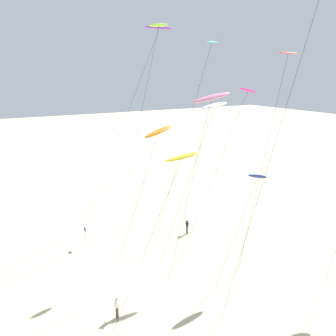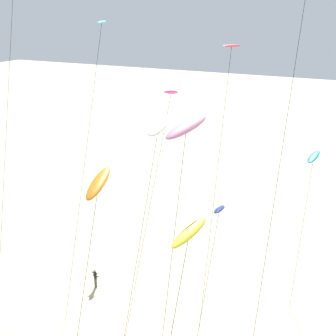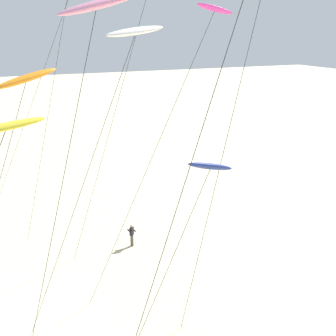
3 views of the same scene
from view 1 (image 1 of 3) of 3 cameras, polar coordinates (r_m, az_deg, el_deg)
ground_plane at (r=34.73m, az=-4.90°, el=-16.44°), size 260.00×260.00×0.00m
kite_purple at (r=46.36m, az=-1.42°, el=19.89°), size 1.87×11.74×22.69m
kite_pink at (r=29.51m, az=6.38°, el=10.18°), size 1.79×5.69×16.31m
kite_orange at (r=31.95m, az=-1.45°, el=5.30°), size 1.38×6.19×13.33m
kite_white at (r=33.38m, az=6.89°, el=9.06°), size 1.32×7.61×15.19m
kite_yellow at (r=26.56m, az=1.98°, el=1.34°), size 1.19×6.91×12.29m
kite_cyan at (r=41.02m, az=6.15°, el=16.85°), size 1.02×7.83×20.63m
kite_magenta at (r=37.52m, az=11.56°, el=10.65°), size 0.54×8.71×16.32m
kite_navy at (r=33.36m, az=13.15°, el=-1.32°), size 1.02×5.40×9.58m
kite_red at (r=34.99m, az=17.08°, el=14.57°), size 0.98×5.39×19.29m
kite_lime at (r=42.75m, az=-1.46°, el=20.08°), size 1.56×6.98×22.65m
kite_flyer_nearest at (r=30.14m, az=-7.60°, el=-19.77°), size 0.72×0.73×1.67m
kite_flyer_middle at (r=43.23m, az=2.86°, el=-8.64°), size 0.73×0.73×1.67m
marker_flag at (r=41.05m, az=-12.26°, el=-9.35°), size 0.56×0.05×2.10m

